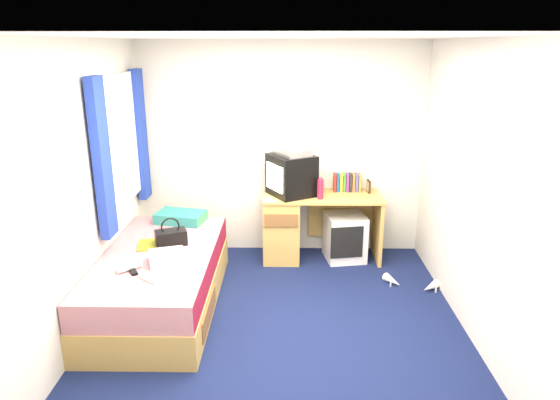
{
  "coord_description": "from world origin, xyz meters",
  "views": [
    {
      "loc": [
        0.07,
        -3.86,
        2.35
      ],
      "look_at": [
        -0.0,
        0.7,
        0.92
      ],
      "focal_mm": 32.0,
      "sensor_mm": 36.0,
      "label": 1
    }
  ],
  "objects_px": {
    "colour_swatch_fan": "(148,279)",
    "remote_control": "(133,271)",
    "towel": "(167,258)",
    "water_bottle": "(129,266)",
    "aerosol_can": "(312,187)",
    "handbag": "(171,237)",
    "desk": "(297,224)",
    "white_heels": "(411,284)",
    "magazine": "(150,245)",
    "pink_water_bottle": "(320,189)",
    "picture_frame": "(369,186)",
    "bed": "(161,279)",
    "pillow": "(181,217)",
    "storage_cube": "(345,237)",
    "crt_tv": "(291,175)",
    "vcr": "(292,152)"
  },
  "relations": [
    {
      "from": "desk",
      "to": "magazine",
      "type": "height_order",
      "value": "desk"
    },
    {
      "from": "picture_frame",
      "to": "remote_control",
      "type": "xyz_separation_m",
      "value": [
        -2.19,
        -1.66,
        -0.27
      ]
    },
    {
      "from": "pillow",
      "to": "aerosol_can",
      "type": "distance_m",
      "value": 1.46
    },
    {
      "from": "remote_control",
      "to": "aerosol_can",
      "type": "bearing_deg",
      "value": 15.89
    },
    {
      "from": "vcr",
      "to": "remote_control",
      "type": "distance_m",
      "value": 2.15
    },
    {
      "from": "desk",
      "to": "handbag",
      "type": "distance_m",
      "value": 1.55
    },
    {
      "from": "pillow",
      "to": "bed",
      "type": "bearing_deg",
      "value": -92.56
    },
    {
      "from": "picture_frame",
      "to": "colour_swatch_fan",
      "type": "height_order",
      "value": "picture_frame"
    },
    {
      "from": "vcr",
      "to": "water_bottle",
      "type": "relative_size",
      "value": 1.98
    },
    {
      "from": "colour_swatch_fan",
      "to": "picture_frame",
      "type": "bearing_deg",
      "value": 41.67
    },
    {
      "from": "handbag",
      "to": "picture_frame",
      "type": "bearing_deg",
      "value": 6.3
    },
    {
      "from": "desk",
      "to": "storage_cube",
      "type": "relative_size",
      "value": 2.47
    },
    {
      "from": "colour_swatch_fan",
      "to": "remote_control",
      "type": "relative_size",
      "value": 1.38
    },
    {
      "from": "pink_water_bottle",
      "to": "pillow",
      "type": "bearing_deg",
      "value": -173.22
    },
    {
      "from": "pink_water_bottle",
      "to": "aerosol_can",
      "type": "height_order",
      "value": "pink_water_bottle"
    },
    {
      "from": "desk",
      "to": "remote_control",
      "type": "distance_m",
      "value": 2.08
    },
    {
      "from": "crt_tv",
      "to": "water_bottle",
      "type": "bearing_deg",
      "value": -72.06
    },
    {
      "from": "magazine",
      "to": "desk",
      "type": "bearing_deg",
      "value": 34.82
    },
    {
      "from": "magazine",
      "to": "towel",
      "type": "bearing_deg",
      "value": -56.16
    },
    {
      "from": "white_heels",
      "to": "colour_swatch_fan",
      "type": "bearing_deg",
      "value": -158.08
    },
    {
      "from": "crt_tv",
      "to": "white_heels",
      "type": "height_order",
      "value": "crt_tv"
    },
    {
      "from": "bed",
      "to": "remote_control",
      "type": "height_order",
      "value": "remote_control"
    },
    {
      "from": "magazine",
      "to": "white_heels",
      "type": "distance_m",
      "value": 2.61
    },
    {
      "from": "aerosol_can",
      "to": "desk",
      "type": "bearing_deg",
      "value": -178.72
    },
    {
      "from": "storage_cube",
      "to": "remote_control",
      "type": "xyz_separation_m",
      "value": [
        -1.93,
        -1.52,
        0.29
      ]
    },
    {
      "from": "storage_cube",
      "to": "pink_water_bottle",
      "type": "relative_size",
      "value": 2.5
    },
    {
      "from": "crt_tv",
      "to": "picture_frame",
      "type": "distance_m",
      "value": 0.89
    },
    {
      "from": "desk",
      "to": "colour_swatch_fan",
      "type": "relative_size",
      "value": 5.91
    },
    {
      "from": "white_heels",
      "to": "handbag",
      "type": "bearing_deg",
      "value": -174.83
    },
    {
      "from": "picture_frame",
      "to": "pink_water_bottle",
      "type": "relative_size",
      "value": 0.67
    },
    {
      "from": "pink_water_bottle",
      "to": "magazine",
      "type": "bearing_deg",
      "value": -153.24
    },
    {
      "from": "storage_cube",
      "to": "pink_water_bottle",
      "type": "bearing_deg",
      "value": -168.15
    },
    {
      "from": "crt_tv",
      "to": "colour_swatch_fan",
      "type": "height_order",
      "value": "crt_tv"
    },
    {
      "from": "desk",
      "to": "pink_water_bottle",
      "type": "height_order",
      "value": "pink_water_bottle"
    },
    {
      "from": "desk",
      "to": "pink_water_bottle",
      "type": "xyz_separation_m",
      "value": [
        0.24,
        -0.15,
        0.45
      ]
    },
    {
      "from": "storage_cube",
      "to": "crt_tv",
      "type": "relative_size",
      "value": 0.88
    },
    {
      "from": "bed",
      "to": "colour_swatch_fan",
      "type": "distance_m",
      "value": 0.63
    },
    {
      "from": "pink_water_bottle",
      "to": "aerosol_can",
      "type": "distance_m",
      "value": 0.17
    },
    {
      "from": "bed",
      "to": "magazine",
      "type": "height_order",
      "value": "magazine"
    },
    {
      "from": "pink_water_bottle",
      "to": "desk",
      "type": "bearing_deg",
      "value": 149.15
    },
    {
      "from": "bed",
      "to": "colour_swatch_fan",
      "type": "relative_size",
      "value": 9.09
    },
    {
      "from": "pillow",
      "to": "storage_cube",
      "type": "height_order",
      "value": "pillow"
    },
    {
      "from": "towel",
      "to": "water_bottle",
      "type": "xyz_separation_m",
      "value": [
        -0.28,
        -0.15,
        -0.01
      ]
    },
    {
      "from": "aerosol_can",
      "to": "water_bottle",
      "type": "relative_size",
      "value": 0.95
    },
    {
      "from": "crt_tv",
      "to": "magazine",
      "type": "relative_size",
      "value": 2.14
    },
    {
      "from": "bed",
      "to": "picture_frame",
      "type": "relative_size",
      "value": 14.29
    },
    {
      "from": "remote_control",
      "to": "white_heels",
      "type": "xyz_separation_m",
      "value": [
        2.53,
        0.81,
        -0.51
      ]
    },
    {
      "from": "handbag",
      "to": "remote_control",
      "type": "xyz_separation_m",
      "value": [
        -0.19,
        -0.59,
        -0.07
      ]
    },
    {
      "from": "remote_control",
      "to": "picture_frame",
      "type": "bearing_deg",
      "value": 8.06
    },
    {
      "from": "towel",
      "to": "water_bottle",
      "type": "bearing_deg",
      "value": -151.82
    }
  ]
}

